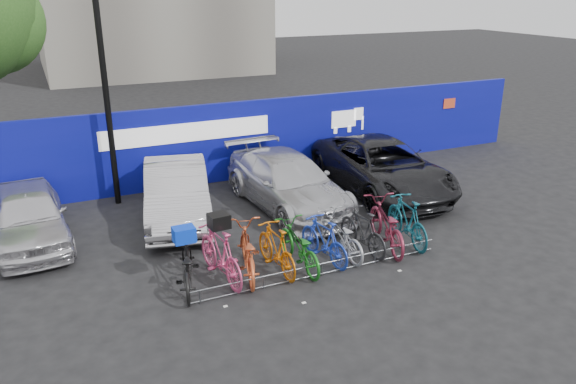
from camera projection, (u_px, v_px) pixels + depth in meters
ground at (309, 263)px, 12.17m from camera, size 100.00×100.00×0.00m
hoarding at (221, 143)px, 16.87m from camera, size 22.00×0.18×2.40m
lamppost at (105, 84)px, 14.39m from camera, size 0.25×0.50×6.11m
bike_rack at (322, 269)px, 11.60m from camera, size 5.60×0.03×0.30m
car_0 at (29, 216)px, 12.93m from camera, size 1.79×4.05×1.36m
car_1 at (177, 192)px, 14.26m from camera, size 2.43×4.62×1.45m
car_2 at (288, 182)px, 15.02m from camera, size 2.29×4.99×1.41m
car_3 at (382, 166)px, 16.19m from camera, size 2.78×5.47×1.48m
bike_0 at (186, 265)px, 11.03m from camera, size 1.12×2.04×1.02m
bike_1 at (220, 254)px, 11.32m from camera, size 0.77×1.98×1.16m
bike_2 at (247, 251)px, 11.54m from camera, size 1.18×2.12×1.06m
bike_3 at (276, 249)px, 11.68m from camera, size 0.58×1.75×1.04m
bike_4 at (298, 246)px, 11.84m from camera, size 0.67×1.88×0.99m
bike_5 at (324, 240)px, 12.11m from camera, size 0.72×1.72×1.00m
bike_6 at (340, 235)px, 12.41m from camera, size 0.70×1.82×0.94m
bike_7 at (363, 231)px, 12.55m from camera, size 0.62×1.73×1.02m
bike_8 at (386, 225)px, 12.76m from camera, size 1.20×2.21×1.10m
bike_9 at (407, 220)px, 12.96m from camera, size 0.75×1.92×1.12m
cargo_crate at (184, 234)px, 10.79m from camera, size 0.42×0.32×0.30m
cargo_topcase at (219, 221)px, 11.07m from camera, size 0.42×0.38×0.29m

